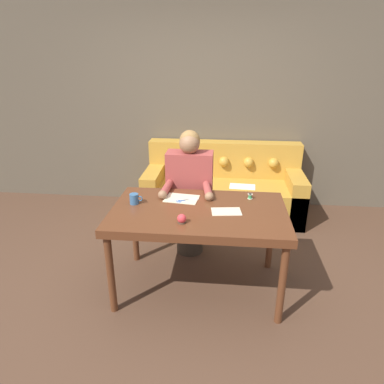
{
  "coord_description": "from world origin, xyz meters",
  "views": [
    {
      "loc": [
        0.34,
        -2.55,
        1.99
      ],
      "look_at": [
        0.07,
        0.14,
        0.88
      ],
      "focal_mm": 32.0,
      "sensor_mm": 36.0,
      "label": 1
    }
  ],
  "objects_px": {
    "couch": "(223,190)",
    "person": "(190,194)",
    "dining_table": "(199,218)",
    "mug": "(134,199)",
    "thread_spool": "(250,196)",
    "pin_cushion": "(182,219)",
    "scissors": "(183,201)"
  },
  "relations": [
    {
      "from": "couch",
      "to": "person",
      "type": "relative_size",
      "value": 1.52
    },
    {
      "from": "dining_table",
      "to": "mug",
      "type": "bearing_deg",
      "value": 173.74
    },
    {
      "from": "person",
      "to": "thread_spool",
      "type": "xyz_separation_m",
      "value": [
        0.57,
        -0.33,
        0.13
      ]
    },
    {
      "from": "couch",
      "to": "thread_spool",
      "type": "distance_m",
      "value": 1.41
    },
    {
      "from": "person",
      "to": "thread_spool",
      "type": "height_order",
      "value": "person"
    },
    {
      "from": "dining_table",
      "to": "mug",
      "type": "xyz_separation_m",
      "value": [
        -0.56,
        0.06,
        0.12
      ]
    },
    {
      "from": "couch",
      "to": "person",
      "type": "height_order",
      "value": "person"
    },
    {
      "from": "person",
      "to": "mug",
      "type": "height_order",
      "value": "person"
    },
    {
      "from": "couch",
      "to": "scissors",
      "type": "relative_size",
      "value": 9.77
    },
    {
      "from": "mug",
      "to": "person",
      "type": "bearing_deg",
      "value": 51.88
    },
    {
      "from": "dining_table",
      "to": "scissors",
      "type": "bearing_deg",
      "value": 132.99
    },
    {
      "from": "person",
      "to": "scissors",
      "type": "distance_m",
      "value": 0.45
    },
    {
      "from": "couch",
      "to": "pin_cushion",
      "type": "xyz_separation_m",
      "value": [
        -0.3,
        -1.83,
        0.49
      ]
    },
    {
      "from": "dining_table",
      "to": "scissors",
      "type": "relative_size",
      "value": 7.19
    },
    {
      "from": "couch",
      "to": "mug",
      "type": "xyz_separation_m",
      "value": [
        -0.75,
        -1.52,
        0.5
      ]
    },
    {
      "from": "couch",
      "to": "mug",
      "type": "relative_size",
      "value": 17.5
    },
    {
      "from": "mug",
      "to": "pin_cushion",
      "type": "distance_m",
      "value": 0.55
    },
    {
      "from": "scissors",
      "to": "thread_spool",
      "type": "bearing_deg",
      "value": 10.37
    },
    {
      "from": "mug",
      "to": "thread_spool",
      "type": "relative_size",
      "value": 2.51
    },
    {
      "from": "scissors",
      "to": "dining_table",
      "type": "bearing_deg",
      "value": -47.01
    },
    {
      "from": "person",
      "to": "dining_table",
      "type": "bearing_deg",
      "value": -76.96
    },
    {
      "from": "couch",
      "to": "scissors",
      "type": "xyz_separation_m",
      "value": [
        -0.34,
        -1.42,
        0.46
      ]
    },
    {
      "from": "person",
      "to": "scissors",
      "type": "xyz_separation_m",
      "value": [
        -0.01,
        -0.44,
        0.11
      ]
    },
    {
      "from": "person",
      "to": "mug",
      "type": "distance_m",
      "value": 0.7
    },
    {
      "from": "pin_cushion",
      "to": "thread_spool",
      "type": "bearing_deg",
      "value": 43.56
    },
    {
      "from": "mug",
      "to": "pin_cushion",
      "type": "xyz_separation_m",
      "value": [
        0.45,
        -0.31,
        -0.01
      ]
    },
    {
      "from": "person",
      "to": "pin_cushion",
      "type": "height_order",
      "value": "person"
    },
    {
      "from": "couch",
      "to": "thread_spool",
      "type": "relative_size",
      "value": 43.94
    },
    {
      "from": "mug",
      "to": "pin_cushion",
      "type": "height_order",
      "value": "mug"
    },
    {
      "from": "couch",
      "to": "thread_spool",
      "type": "xyz_separation_m",
      "value": [
        0.24,
        -1.31,
        0.48
      ]
    },
    {
      "from": "thread_spool",
      "to": "dining_table",
      "type": "bearing_deg",
      "value": -148.34
    },
    {
      "from": "person",
      "to": "scissors",
      "type": "height_order",
      "value": "person"
    }
  ]
}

